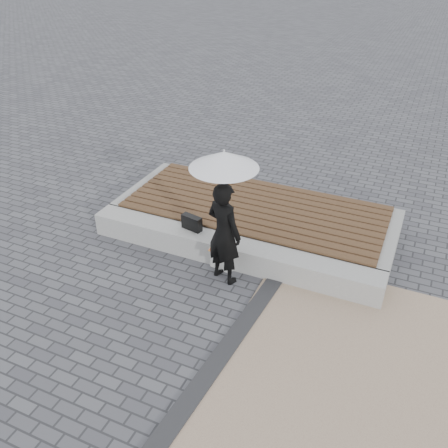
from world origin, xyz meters
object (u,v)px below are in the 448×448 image
at_px(seating_ledge, 229,251).
at_px(canvas_tote, 222,258).
at_px(woman, 224,233).
at_px(parasol, 224,160).
at_px(handbag, 192,223).

xyz_separation_m(seating_ledge, canvas_tote, (-0.02, -0.22, -0.00)).
distance_m(woman, parasol, 1.19).
distance_m(woman, canvas_tote, 0.69).
xyz_separation_m(woman, canvas_tote, (-0.13, 0.23, -0.64)).
height_order(seating_ledge, handbag, handbag).
bearing_deg(parasol, handbag, 147.81).
relative_size(parasol, canvas_tote, 3.15).
bearing_deg(handbag, woman, -20.55).
height_order(seating_ledge, canvas_tote, seating_ledge).
height_order(woman, handbag, woman).
xyz_separation_m(handbag, canvas_tote, (0.69, -0.29, -0.33)).
bearing_deg(canvas_tote, parasol, -51.34).
bearing_deg(canvas_tote, woman, -51.34).
distance_m(seating_ledge, handbag, 0.78).
relative_size(woman, handbag, 4.67).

